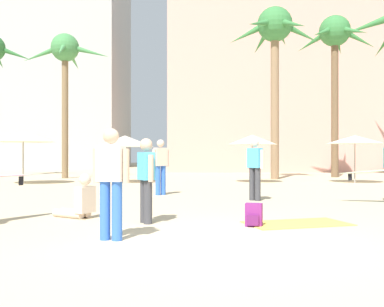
{
  "coord_description": "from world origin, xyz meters",
  "views": [
    {
      "loc": [
        -0.35,
        -6.77,
        1.31
      ],
      "look_at": [
        -0.49,
        4.52,
        1.32
      ],
      "focal_mm": 42.26,
      "sensor_mm": 36.0,
      "label": 1
    }
  ],
  "objects_px": {
    "cafe_umbrella_2": "(252,140)",
    "cafe_umbrella_0": "(125,141)",
    "palm_tree_left": "(275,38)",
    "person_mid_right": "(161,164)",
    "palm_tree_far_right": "(335,44)",
    "backpack": "(254,215)",
    "person_near_right": "(146,177)",
    "person_far_right": "(80,202)",
    "cafe_umbrella_3": "(23,136)",
    "person_mid_center": "(111,179)",
    "beach_towel": "(297,223)",
    "palm_tree_center": "(65,59)",
    "person_mid_left": "(255,167)",
    "cafe_umbrella_4": "(355,140)"
  },
  "relations": [
    {
      "from": "cafe_umbrella_0",
      "to": "cafe_umbrella_3",
      "type": "bearing_deg",
      "value": -169.16
    },
    {
      "from": "palm_tree_center",
      "to": "person_mid_center",
      "type": "bearing_deg",
      "value": -71.47
    },
    {
      "from": "cafe_umbrella_0",
      "to": "cafe_umbrella_3",
      "type": "distance_m",
      "value": 4.41
    },
    {
      "from": "beach_towel",
      "to": "person_far_right",
      "type": "height_order",
      "value": "person_far_right"
    },
    {
      "from": "palm_tree_left",
      "to": "person_near_right",
      "type": "distance_m",
      "value": 16.94
    },
    {
      "from": "palm_tree_far_right",
      "to": "person_mid_right",
      "type": "bearing_deg",
      "value": -128.83
    },
    {
      "from": "palm_tree_far_right",
      "to": "person_near_right",
      "type": "bearing_deg",
      "value": -117.22
    },
    {
      "from": "person_far_right",
      "to": "person_mid_left",
      "type": "bearing_deg",
      "value": -108.45
    },
    {
      "from": "cafe_umbrella_0",
      "to": "person_mid_left",
      "type": "distance_m",
      "value": 9.22
    },
    {
      "from": "palm_tree_left",
      "to": "person_mid_right",
      "type": "xyz_separation_m",
      "value": [
        -5.16,
        -9.03,
        -6.34
      ]
    },
    {
      "from": "person_mid_center",
      "to": "cafe_umbrella_0",
      "type": "bearing_deg",
      "value": 23.73
    },
    {
      "from": "cafe_umbrella_0",
      "to": "palm_tree_far_right",
      "type": "bearing_deg",
      "value": 24.34
    },
    {
      "from": "cafe_umbrella_0",
      "to": "backpack",
      "type": "distance_m",
      "value": 13.11
    },
    {
      "from": "person_mid_left",
      "to": "person_mid_right",
      "type": "relative_size",
      "value": 0.98
    },
    {
      "from": "cafe_umbrella_3",
      "to": "person_mid_right",
      "type": "xyz_separation_m",
      "value": [
        6.44,
        -5.24,
        -1.1
      ]
    },
    {
      "from": "cafe_umbrella_4",
      "to": "backpack",
      "type": "distance_m",
      "value": 13.76
    },
    {
      "from": "person_mid_left",
      "to": "person_mid_center",
      "type": "height_order",
      "value": "person_mid_left"
    },
    {
      "from": "cafe_umbrella_0",
      "to": "beach_towel",
      "type": "xyz_separation_m",
      "value": [
        5.17,
        -11.94,
        -1.88
      ]
    },
    {
      "from": "cafe_umbrella_0",
      "to": "person_near_right",
      "type": "relative_size",
      "value": 1.62
    },
    {
      "from": "person_mid_center",
      "to": "backpack",
      "type": "bearing_deg",
      "value": -45.02
    },
    {
      "from": "cafe_umbrella_4",
      "to": "palm_tree_far_right",
      "type": "bearing_deg",
      "value": 82.7
    },
    {
      "from": "palm_tree_far_right",
      "to": "backpack",
      "type": "relative_size",
      "value": 21.63
    },
    {
      "from": "palm_tree_left",
      "to": "person_mid_right",
      "type": "height_order",
      "value": "palm_tree_left"
    },
    {
      "from": "cafe_umbrella_3",
      "to": "cafe_umbrella_4",
      "type": "distance_m",
      "value": 14.72
    },
    {
      "from": "palm_tree_center",
      "to": "beach_towel",
      "type": "relative_size",
      "value": 4.11
    },
    {
      "from": "backpack",
      "to": "person_mid_right",
      "type": "distance_m",
      "value": 6.62
    },
    {
      "from": "palm_tree_left",
      "to": "cafe_umbrella_3",
      "type": "xyz_separation_m",
      "value": [
        -11.6,
        -3.78,
        -5.24
      ]
    },
    {
      "from": "cafe_umbrella_0",
      "to": "backpack",
      "type": "relative_size",
      "value": 6.21
    },
    {
      "from": "person_mid_left",
      "to": "person_mid_center",
      "type": "distance_m",
      "value": 6.53
    },
    {
      "from": "palm_tree_center",
      "to": "palm_tree_far_right",
      "type": "height_order",
      "value": "palm_tree_far_right"
    },
    {
      "from": "beach_towel",
      "to": "person_mid_right",
      "type": "xyz_separation_m",
      "value": [
        -3.05,
        5.87,
        0.97
      ]
    },
    {
      "from": "cafe_umbrella_4",
      "to": "cafe_umbrella_2",
      "type": "bearing_deg",
      "value": 177.48
    },
    {
      "from": "backpack",
      "to": "person_mid_center",
      "type": "height_order",
      "value": "person_mid_center"
    },
    {
      "from": "backpack",
      "to": "person_mid_right",
      "type": "relative_size",
      "value": 0.24
    },
    {
      "from": "backpack",
      "to": "cafe_umbrella_2",
      "type": "bearing_deg",
      "value": -171.97
    },
    {
      "from": "palm_tree_far_right",
      "to": "person_near_right",
      "type": "height_order",
      "value": "palm_tree_far_right"
    },
    {
      "from": "palm_tree_far_right",
      "to": "person_far_right",
      "type": "bearing_deg",
      "value": -121.98
    },
    {
      "from": "palm_tree_left",
      "to": "person_far_right",
      "type": "distance_m",
      "value": 17.06
    },
    {
      "from": "person_mid_center",
      "to": "palm_tree_left",
      "type": "bearing_deg",
      "value": -2.33
    },
    {
      "from": "cafe_umbrella_3",
      "to": "person_mid_left",
      "type": "height_order",
      "value": "cafe_umbrella_3"
    },
    {
      "from": "person_mid_center",
      "to": "person_mid_right",
      "type": "bearing_deg",
      "value": 14.4
    },
    {
      "from": "cafe_umbrella_2",
      "to": "beach_towel",
      "type": "height_order",
      "value": "cafe_umbrella_2"
    },
    {
      "from": "palm_tree_left",
      "to": "person_mid_right",
      "type": "distance_m",
      "value": 12.18
    },
    {
      "from": "palm_tree_left",
      "to": "palm_tree_far_right",
      "type": "bearing_deg",
      "value": 28.47
    },
    {
      "from": "cafe_umbrella_2",
      "to": "person_near_right",
      "type": "height_order",
      "value": "cafe_umbrella_2"
    },
    {
      "from": "cafe_umbrella_0",
      "to": "person_mid_center",
      "type": "xyz_separation_m",
      "value": [
        1.98,
        -13.59,
        -0.95
      ]
    },
    {
      "from": "cafe_umbrella_2",
      "to": "cafe_umbrella_0",
      "type": "bearing_deg",
      "value": -178.32
    },
    {
      "from": "person_near_right",
      "to": "palm_tree_far_right",
      "type": "bearing_deg",
      "value": -144.01
    },
    {
      "from": "palm_tree_left",
      "to": "cafe_umbrella_2",
      "type": "height_order",
      "value": "palm_tree_left"
    },
    {
      "from": "person_far_right",
      "to": "person_mid_center",
      "type": "bearing_deg",
      "value": 145.55
    }
  ]
}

